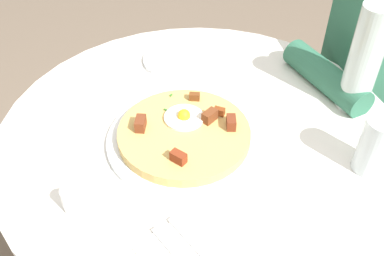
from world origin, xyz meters
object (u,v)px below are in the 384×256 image
(water_glass, at_px, (376,146))
(dining_table, at_px, (199,178))
(breakfast_pizza, at_px, (184,133))
(bread_plate, at_px, (175,59))
(pizza_plate, at_px, (184,139))
(knife, at_px, (202,253))
(water_bottle, at_px, (365,60))
(person_seated, at_px, (381,118))
(salt_shaker, at_px, (70,201))

(water_glass, bearing_deg, dining_table, -29.81)
(breakfast_pizza, height_order, bread_plate, breakfast_pizza)
(pizza_plate, height_order, knife, pizza_plate)
(breakfast_pizza, xyz_separation_m, water_bottle, (-0.41, -0.05, 0.10))
(dining_table, xyz_separation_m, person_seated, (-0.60, -0.18, -0.04))
(person_seated, distance_m, knife, 0.85)
(person_seated, xyz_separation_m, pizza_plate, (0.64, 0.21, 0.22))
(pizza_plate, bearing_deg, dining_table, -138.53)
(dining_table, xyz_separation_m, water_bottle, (-0.37, -0.02, 0.30))
(breakfast_pizza, distance_m, water_glass, 0.39)
(knife, bearing_deg, person_seated, 99.32)
(person_seated, bearing_deg, dining_table, 16.24)
(breakfast_pizza, distance_m, knife, 0.28)
(person_seated, bearing_deg, pizza_plate, 18.22)
(water_glass, bearing_deg, breakfast_pizza, -22.28)
(pizza_plate, xyz_separation_m, salt_shaker, (0.24, 0.14, 0.02))
(knife, relative_size, water_glass, 1.43)
(breakfast_pizza, height_order, salt_shaker, breakfast_pizza)
(bread_plate, relative_size, water_bottle, 0.68)
(breakfast_pizza, bearing_deg, pizza_plate, 58.23)
(person_seated, xyz_separation_m, bread_plate, (0.61, -0.10, 0.22))
(pizza_plate, distance_m, water_glass, 0.39)
(person_seated, relative_size, salt_shaker, 20.50)
(pizza_plate, height_order, bread_plate, pizza_plate)
(pizza_plate, relative_size, breakfast_pizza, 1.18)
(person_seated, distance_m, bread_plate, 0.66)
(pizza_plate, xyz_separation_m, water_bottle, (-0.41, -0.05, 0.12))
(person_seated, bearing_deg, water_bottle, 34.63)
(salt_shaker, bearing_deg, water_glass, -179.97)
(knife, xyz_separation_m, water_glass, (-0.37, -0.14, 0.06))
(breakfast_pizza, relative_size, water_bottle, 1.11)
(person_seated, height_order, salt_shaker, person_seated)
(person_seated, distance_m, salt_shaker, 0.98)
(bread_plate, height_order, salt_shaker, salt_shaker)
(dining_table, height_order, pizza_plate, pizza_plate)
(knife, height_order, salt_shaker, salt_shaker)
(water_glass, bearing_deg, bread_plate, -54.58)
(dining_table, bearing_deg, salt_shaker, 33.14)
(bread_plate, bearing_deg, person_seated, 170.42)
(pizza_plate, xyz_separation_m, bread_plate, (-0.03, -0.32, -0.00))
(breakfast_pizza, distance_m, bread_plate, 0.32)
(water_bottle, xyz_separation_m, salt_shaker, (0.65, 0.20, -0.10))
(person_seated, distance_m, water_glass, 0.53)
(pizza_plate, bearing_deg, water_glass, 157.97)
(knife, height_order, water_bottle, water_bottle)
(knife, distance_m, water_glass, 0.40)
(dining_table, xyz_separation_m, salt_shaker, (0.28, 0.18, 0.20))
(water_bottle, distance_m, salt_shaker, 0.68)
(breakfast_pizza, relative_size, bread_plate, 1.64)
(dining_table, xyz_separation_m, breakfast_pizza, (0.04, 0.03, 0.19))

